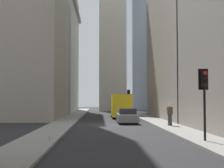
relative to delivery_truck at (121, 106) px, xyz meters
name	(u,v)px	position (x,y,z in m)	size (l,w,h in m)	color
ground_plane	(113,125)	(-10.45, 1.40, -1.46)	(135.00, 135.00, 0.00)	#262628
sidewalk_right	(62,124)	(-10.45, 5.90, -1.39)	(90.00, 2.20, 0.14)	gray
sidewalk_left	(164,124)	(-10.45, -3.10, -1.39)	(90.00, 2.20, 0.14)	gray
building_left_midfar	(201,40)	(-2.37, -9.20, 7.75)	(18.13, 10.00, 18.42)	gray
building_right_far	(48,51)	(19.20, 11.99, 9.60)	(19.19, 10.50, 22.10)	#B7B2A5
church_spire	(112,20)	(24.16, 0.04, 16.74)	(5.77, 5.77, 34.87)	beige
delivery_truck	(121,106)	(0.00, 0.00, 0.00)	(6.46, 2.25, 2.84)	yellow
hatchback_grey	(127,116)	(-8.55, 0.00, -0.80)	(4.30, 1.78, 1.42)	slate
traffic_light_foreground	(204,88)	(-22.44, -2.80, 1.40)	(0.43, 0.52, 3.71)	black
traffic_light_midblock	(129,96)	(15.03, -2.37, 1.44)	(0.43, 0.52, 3.76)	black
pedestrian	(170,113)	(-12.88, -3.14, -0.36)	(0.26, 0.44, 1.76)	#33333D
discarded_bottle	(49,139)	(-22.36, 5.13, -1.21)	(0.07, 0.07, 0.27)	#999EA3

